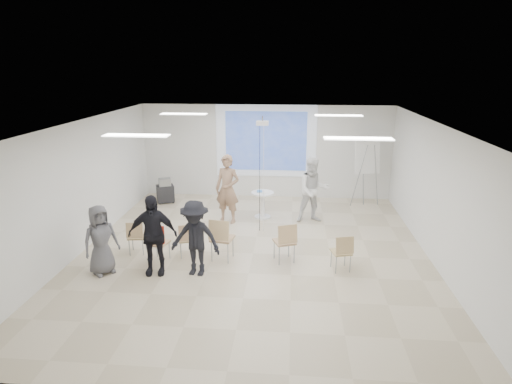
# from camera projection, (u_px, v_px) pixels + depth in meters

# --- Properties ---
(floor) EXTENTS (8.00, 9.00, 0.10)m
(floor) POSITION_uv_depth(u_px,v_px,m) (253.00, 255.00, 9.95)
(floor) COLOR beige
(floor) RESTS_ON ground
(ceiling) EXTENTS (8.00, 9.00, 0.10)m
(ceiling) POSITION_uv_depth(u_px,v_px,m) (253.00, 122.00, 9.06)
(ceiling) COLOR white
(ceiling) RESTS_ON wall_back
(wall_back) EXTENTS (8.00, 0.10, 3.00)m
(wall_back) POSITION_uv_depth(u_px,v_px,m) (266.00, 151.00, 13.85)
(wall_back) COLOR silver
(wall_back) RESTS_ON floor
(wall_left) EXTENTS (0.10, 9.00, 3.00)m
(wall_left) POSITION_uv_depth(u_px,v_px,m) (78.00, 187.00, 9.84)
(wall_left) COLOR silver
(wall_left) RESTS_ON floor
(wall_right) EXTENTS (0.10, 9.00, 3.00)m
(wall_right) POSITION_uv_depth(u_px,v_px,m) (441.00, 196.00, 9.17)
(wall_right) COLOR silver
(wall_right) RESTS_ON floor
(projection_halo) EXTENTS (3.20, 0.01, 2.30)m
(projection_halo) POSITION_uv_depth(u_px,v_px,m) (266.00, 141.00, 13.68)
(projection_halo) COLOR silver
(projection_halo) RESTS_ON wall_back
(projection_image) EXTENTS (2.60, 0.01, 1.90)m
(projection_image) POSITION_uv_depth(u_px,v_px,m) (266.00, 141.00, 13.67)
(projection_image) COLOR #3354AF
(projection_image) RESTS_ON wall_back
(pedestal_table) EXTENTS (0.71, 0.71, 0.79)m
(pedestal_table) POSITION_uv_depth(u_px,v_px,m) (263.00, 203.00, 12.11)
(pedestal_table) COLOR white
(pedestal_table) RESTS_ON floor
(player_left) EXTENTS (0.90, 0.73, 2.15)m
(player_left) POSITION_uv_depth(u_px,v_px,m) (227.00, 185.00, 11.62)
(player_left) COLOR #A17C63
(player_left) RESTS_ON floor
(player_right) EXTENTS (1.10, 0.95, 2.01)m
(player_right) POSITION_uv_depth(u_px,v_px,m) (313.00, 187.00, 11.68)
(player_right) COLOR white
(player_right) RESTS_ON floor
(controller_left) EXTENTS (0.08, 0.13, 0.04)m
(controller_left) POSITION_uv_depth(u_px,v_px,m) (235.00, 170.00, 11.75)
(controller_left) COLOR silver
(controller_left) RESTS_ON player_left
(controller_right) EXTENTS (0.07, 0.13, 0.04)m
(controller_right) POSITION_uv_depth(u_px,v_px,m) (307.00, 172.00, 11.83)
(controller_right) COLOR white
(controller_right) RESTS_ON player_right
(chair_far_left) EXTENTS (0.42, 0.45, 0.81)m
(chair_far_left) POSITION_uv_depth(u_px,v_px,m) (136.00, 235.00, 9.77)
(chair_far_left) COLOR tan
(chair_far_left) RESTS_ON floor
(chair_left_mid) EXTENTS (0.49, 0.51, 0.85)m
(chair_left_mid) POSITION_uv_depth(u_px,v_px,m) (157.00, 241.00, 9.36)
(chair_left_mid) COLOR tan
(chair_left_mid) RESTS_ON floor
(chair_left_inner) EXTENTS (0.48, 0.50, 0.81)m
(chair_left_inner) POSITION_uv_depth(u_px,v_px,m) (187.00, 237.00, 9.63)
(chair_left_inner) COLOR tan
(chair_left_inner) RESTS_ON floor
(chair_center) EXTENTS (0.54, 0.57, 1.00)m
(chair_center) POSITION_uv_depth(u_px,v_px,m) (221.00, 236.00, 9.40)
(chair_center) COLOR tan
(chair_center) RESTS_ON floor
(chair_right_inner) EXTENTS (0.57, 0.59, 0.92)m
(chair_right_inner) POSITION_uv_depth(u_px,v_px,m) (286.00, 240.00, 9.33)
(chair_right_inner) COLOR tan
(chair_right_inner) RESTS_ON floor
(chair_right_far) EXTENTS (0.48, 0.50, 0.82)m
(chair_right_far) POSITION_uv_depth(u_px,v_px,m) (343.00, 250.00, 8.94)
(chair_right_far) COLOR tan
(chair_right_far) RESTS_ON floor
(red_jacket) EXTENTS (0.42, 0.19, 0.39)m
(red_jacket) POSITION_uv_depth(u_px,v_px,m) (155.00, 234.00, 9.16)
(red_jacket) COLOR #A02213
(red_jacket) RESTS_ON chair_left_mid
(laptop) EXTENTS (0.35, 0.29, 0.02)m
(laptop) POSITION_uv_depth(u_px,v_px,m) (187.00, 238.00, 9.73)
(laptop) COLOR black
(laptop) RESTS_ON chair_left_inner
(audience_left) EXTENTS (1.21, 0.81, 1.96)m
(audience_left) POSITION_uv_depth(u_px,v_px,m) (152.00, 229.00, 8.74)
(audience_left) COLOR black
(audience_left) RESTS_ON floor
(audience_mid) EXTENTS (1.26, 0.80, 1.82)m
(audience_mid) POSITION_uv_depth(u_px,v_px,m) (195.00, 233.00, 8.70)
(audience_mid) COLOR black
(audience_mid) RESTS_ON floor
(audience_outer) EXTENTS (0.95, 0.96, 1.67)m
(audience_outer) POSITION_uv_depth(u_px,v_px,m) (100.00, 236.00, 8.78)
(audience_outer) COLOR #5D5D62
(audience_outer) RESTS_ON floor
(flipchart_easel) EXTENTS (0.90, 0.69, 2.11)m
(flipchart_easel) POSITION_uv_depth(u_px,v_px,m) (367.00, 157.00, 12.84)
(flipchart_easel) COLOR gray
(flipchart_easel) RESTS_ON floor
(av_cart) EXTENTS (0.64, 0.59, 0.78)m
(av_cart) POSITION_uv_depth(u_px,v_px,m) (165.00, 191.00, 13.50)
(av_cart) COLOR black
(av_cart) RESTS_ON floor
(ceiling_projector) EXTENTS (0.30, 0.25, 3.00)m
(ceiling_projector) POSITION_uv_depth(u_px,v_px,m) (262.00, 129.00, 10.58)
(ceiling_projector) COLOR white
(ceiling_projector) RESTS_ON ceiling
(fluor_panel_nw) EXTENTS (1.20, 0.30, 0.02)m
(fluor_panel_nw) POSITION_uv_depth(u_px,v_px,m) (184.00, 114.00, 11.16)
(fluor_panel_nw) COLOR white
(fluor_panel_nw) RESTS_ON ceiling
(fluor_panel_ne) EXTENTS (1.20, 0.30, 0.02)m
(fluor_panel_ne) POSITION_uv_depth(u_px,v_px,m) (339.00, 115.00, 10.83)
(fluor_panel_ne) COLOR white
(fluor_panel_ne) RESTS_ON ceiling
(fluor_panel_sw) EXTENTS (1.20, 0.30, 0.02)m
(fluor_panel_sw) POSITION_uv_depth(u_px,v_px,m) (136.00, 135.00, 7.82)
(fluor_panel_sw) COLOR white
(fluor_panel_sw) RESTS_ON ceiling
(fluor_panel_se) EXTENTS (1.20, 0.30, 0.02)m
(fluor_panel_se) POSITION_uv_depth(u_px,v_px,m) (358.00, 139.00, 7.49)
(fluor_panel_se) COLOR white
(fluor_panel_se) RESTS_ON ceiling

